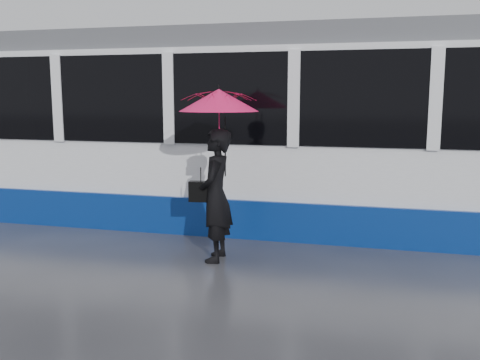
# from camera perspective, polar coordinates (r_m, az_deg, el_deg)

# --- Properties ---
(ground) EXTENTS (90.00, 90.00, 0.00)m
(ground) POSITION_cam_1_polar(r_m,az_deg,el_deg) (7.44, -3.79, -8.61)
(ground) COLOR #2D2D32
(ground) RESTS_ON ground
(rails) EXTENTS (34.00, 1.51, 0.02)m
(rails) POSITION_cam_1_polar(r_m,az_deg,el_deg) (9.76, 0.86, -4.28)
(rails) COLOR #3F3D38
(rails) RESTS_ON ground
(tram) EXTENTS (26.00, 2.56, 3.35)m
(tram) POSITION_cam_1_polar(r_m,az_deg,el_deg) (10.40, -12.66, 5.40)
(tram) COLOR white
(tram) RESTS_ON ground
(woman) EXTENTS (0.50, 0.70, 1.81)m
(woman) POSITION_cam_1_polar(r_m,az_deg,el_deg) (7.27, -2.59, -1.67)
(woman) COLOR black
(woman) RESTS_ON ground
(umbrella) EXTENTS (1.17, 1.17, 1.22)m
(umbrella) POSITION_cam_1_polar(r_m,az_deg,el_deg) (7.14, -2.27, 6.85)
(umbrella) COLOR #F71474
(umbrella) RESTS_ON ground
(handbag) EXTENTS (0.34, 0.17, 0.46)m
(handbag) POSITION_cam_1_polar(r_m,az_deg,el_deg) (7.35, -4.19, -1.22)
(handbag) COLOR black
(handbag) RESTS_ON ground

